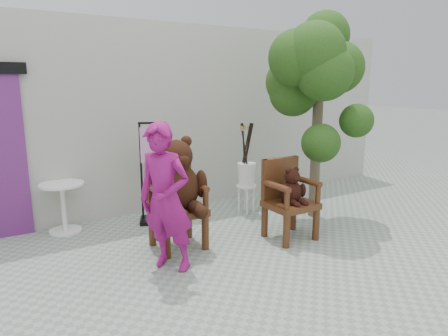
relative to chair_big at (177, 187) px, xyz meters
name	(u,v)px	position (x,y,z in m)	size (l,w,h in m)	color
ground_plane	(283,261)	(0.88, -1.02, -0.80)	(60.00, 60.00, 0.00)	gray
back_wall	(172,116)	(0.88, 2.08, 0.70)	(9.00, 1.00, 3.00)	#B0AFA5
chair_big	(177,187)	(0.00, 0.00, 0.00)	(0.70, 0.75, 1.43)	#3D1E0D
chair_small	(288,193)	(1.42, -0.45, -0.18)	(0.61, 0.56, 1.07)	#3D1E0D
person	(166,200)	(-0.39, -0.58, 0.04)	(0.61, 0.40, 1.67)	#901165
cafe_table	(63,202)	(-1.14, 1.33, -0.35)	(0.60, 0.60, 0.70)	white
display_stand	(154,185)	(0.10, 1.05, -0.21)	(0.55, 0.50, 1.51)	black
stool_bucket	(246,174)	(1.55, 0.73, -0.15)	(0.32, 0.32, 1.45)	white
tree	(315,71)	(2.19, -0.03, 1.44)	(1.70, 1.45, 3.16)	#483D2B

